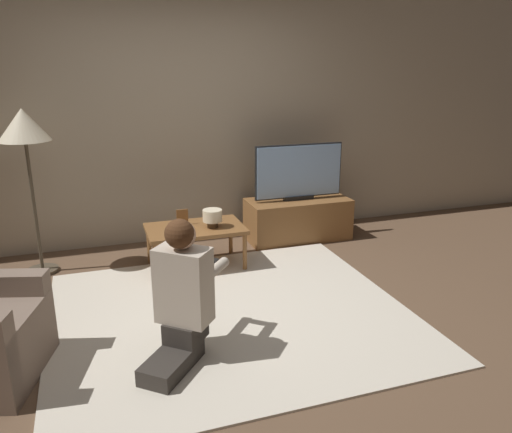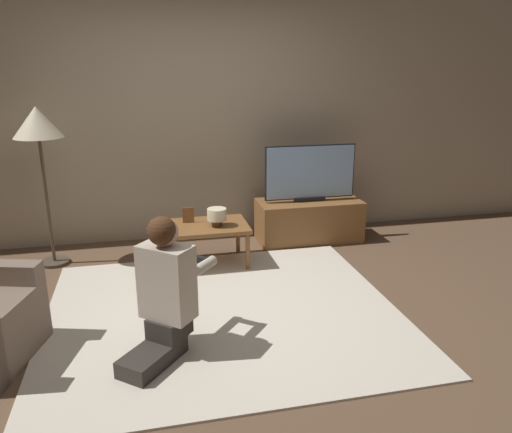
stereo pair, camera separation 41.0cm
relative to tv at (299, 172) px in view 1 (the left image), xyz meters
The scene contains 10 objects.
ground_plane 2.03m from the tv, 128.82° to the right, with size 10.00×10.00×0.00m, color brown.
wall_back 1.38m from the tv, 158.82° to the left, with size 10.00×0.06×2.60m.
rug 2.03m from the tv, 128.82° to the right, with size 2.68×2.39×0.02m.
tv_stand 0.53m from the tv, 90.00° to the right, with size 1.11×0.49×0.45m.
tv is the anchor object (origin of this frame).
coffee_table 1.37m from the tv, 160.35° to the right, with size 0.90×0.56×0.40m.
floor_lamp 2.67m from the tv, behind, with size 0.44×0.44×1.50m.
person_kneeling 2.55m from the tv, 130.14° to the right, with size 0.72×0.79×0.94m.
picture_frame 1.40m from the tv, 165.98° to the right, with size 0.11×0.01×0.15m.
table_lamp 1.22m from the tv, 155.09° to the right, with size 0.18×0.18×0.17m.
Camera 1 is at (-0.93, -3.33, 1.86)m, focal length 35.00 mm.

